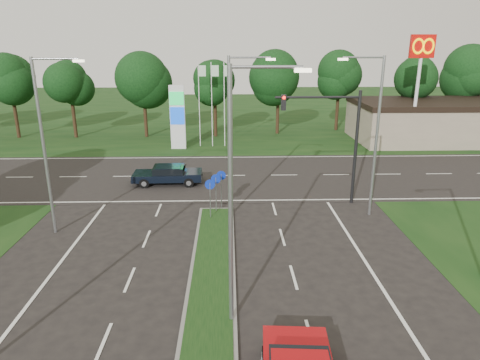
{
  "coord_description": "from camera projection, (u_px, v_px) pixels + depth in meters",
  "views": [
    {
      "loc": [
        0.74,
        -7.14,
        9.54
      ],
      "look_at": [
        1.39,
        15.97,
        2.2
      ],
      "focal_mm": 32.0,
      "sensor_mm": 36.0,
      "label": 1
    }
  ],
  "objects": [
    {
      "name": "streetlight_left_far",
      "position": [
        47.0,
        139.0,
        21.25
      ],
      "size": [
        2.53,
        0.22,
        9.0
      ],
      "color": "gray",
      "rests_on": "ground"
    },
    {
      "name": "streetlight_median_far",
      "position": [
        233.0,
        130.0,
        23.41
      ],
      "size": [
        2.53,
        0.22,
        9.0
      ],
      "color": "gray",
      "rests_on": "ground"
    },
    {
      "name": "commercial_building",
      "position": [
        435.0,
        121.0,
        43.95
      ],
      "size": [
        16.0,
        9.0,
        4.0
      ],
      "primitive_type": "cube",
      "color": "gray",
      "rests_on": "ground"
    },
    {
      "name": "verge_far",
      "position": [
        223.0,
        113.0,
        62.07
      ],
      "size": [
        160.0,
        50.0,
        0.02
      ],
      "primitive_type": "cube",
      "color": "black",
      "rests_on": "ground"
    },
    {
      "name": "median_signs",
      "position": [
        216.0,
        186.0,
        24.78
      ],
      "size": [
        1.16,
        1.76,
        2.38
      ],
      "color": "gray",
      "rests_on": "ground"
    },
    {
      "name": "cross_road",
      "position": [
        219.0,
        176.0,
        32.54
      ],
      "size": [
        160.0,
        12.0,
        0.02
      ],
      "primitive_type": "cube",
      "color": "black",
      "rests_on": "ground"
    },
    {
      "name": "traffic_signal",
      "position": [
        336.0,
        130.0,
        25.6
      ],
      "size": [
        5.1,
        0.42,
        7.0
      ],
      "color": "black",
      "rests_on": "ground"
    },
    {
      "name": "streetlight_median_near",
      "position": [
        237.0,
        188.0,
        13.88
      ],
      "size": [
        2.53,
        0.22,
        9.0
      ],
      "color": "gray",
      "rests_on": "ground"
    },
    {
      "name": "treeline_far",
      "position": [
        222.0,
        71.0,
        45.65
      ],
      "size": [
        6.0,
        6.0,
        9.9
      ],
      "color": "black",
      "rests_on": "ground"
    },
    {
      "name": "streetlight_right_far",
      "position": [
        374.0,
        129.0,
        23.61
      ],
      "size": [
        2.53,
        0.22,
        9.0
      ],
      "rotation": [
        0.0,
        0.0,
        3.14
      ],
      "color": "gray",
      "rests_on": "ground"
    },
    {
      "name": "navy_sedan",
      "position": [
        168.0,
        174.0,
        30.46
      ],
      "size": [
        4.87,
        2.12,
        1.33
      ],
      "rotation": [
        0.0,
        0.0,
        1.6
      ],
      "color": "black",
      "rests_on": "ground"
    },
    {
      "name": "mcdonalds_sign",
      "position": [
        420.0,
        63.0,
        38.2
      ],
      "size": [
        2.2,
        0.47,
        10.4
      ],
      "color": "silver",
      "rests_on": "ground"
    },
    {
      "name": "gas_pylon",
      "position": [
        180.0,
        115.0,
        40.09
      ],
      "size": [
        5.8,
        1.26,
        8.0
      ],
      "color": "silver",
      "rests_on": "ground"
    },
    {
      "name": "median_kerb",
      "position": [
        207.0,
        360.0,
        13.46
      ],
      "size": [
        2.0,
        26.0,
        0.12
      ],
      "primitive_type": "cube",
      "color": "slate",
      "rests_on": "ground"
    }
  ]
}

